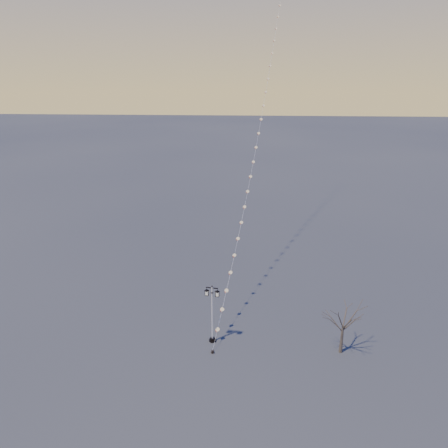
{
  "coord_description": "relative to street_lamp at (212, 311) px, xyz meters",
  "views": [
    {
      "loc": [
        2.47,
        -24.22,
        18.1
      ],
      "look_at": [
        0.67,
        5.66,
        7.21
      ],
      "focal_mm": 34.83,
      "sensor_mm": 36.0,
      "label": 1
    }
  ],
  "objects": [
    {
      "name": "kite_train",
      "position": [
        3.15,
        17.05,
        12.1
      ],
      "size": [
        6.67,
        37.34,
        29.25
      ],
      "rotation": [
        0.0,
        0.0,
        -0.4
      ],
      "color": "black",
      "rests_on": "ground"
    },
    {
      "name": "bare_tree",
      "position": [
        8.7,
        -0.7,
        0.22
      ],
      "size": [
        2.28,
        2.28,
        3.78
      ],
      "rotation": [
        0.0,
        0.0,
        -0.32
      ],
      "color": "#4C4132",
      "rests_on": "ground"
    },
    {
      "name": "ground",
      "position": [
        -0.12,
        -1.43,
        -2.41
      ],
      "size": [
        300.0,
        300.0,
        0.0
      ],
      "primitive_type": "plane",
      "color": "#3F403F",
      "rests_on": "ground"
    },
    {
      "name": "street_lamp",
      "position": [
        0.0,
        0.0,
        0.0
      ],
      "size": [
        1.1,
        0.48,
        4.35
      ],
      "rotation": [
        0.0,
        0.0,
        -0.14
      ],
      "color": "black",
      "rests_on": "ground"
    }
  ]
}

